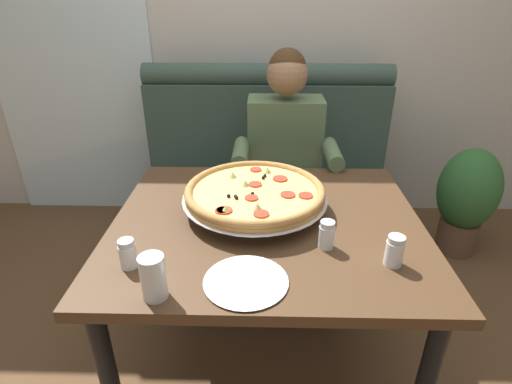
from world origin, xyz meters
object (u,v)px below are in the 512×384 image
pizza (255,192)px  drinking_glass (154,279)px  shaker_parmesan (326,236)px  plate_near_left (246,280)px  dining_table (267,240)px  booth_bench (266,190)px  diner_main (285,161)px  shaker_oregano (128,255)px  shaker_pepper_flakes (394,253)px  potted_plant (467,197)px

pizza → drinking_glass: bearing=-117.9°
shaker_parmesan → plate_near_left: (-0.26, -0.19, -0.03)m
dining_table → pizza: bearing=120.8°
dining_table → pizza: (-0.05, 0.08, 0.17)m
booth_bench → diner_main: 0.42m
pizza → plate_near_left: size_ratio=2.20×
booth_bench → dining_table: booth_bench is taller
shaker_parmesan → shaker_oregano: (-0.63, -0.12, -0.00)m
shaker_pepper_flakes → drinking_glass: 0.73m
plate_near_left → drinking_glass: bearing=-165.4°
dining_table → plate_near_left: 0.38m
dining_table → plate_near_left: (-0.06, -0.36, 0.10)m
pizza → shaker_pepper_flakes: bearing=-37.4°
dining_table → shaker_pepper_flakes: bearing=-33.1°
shaker_parmesan → plate_near_left: bearing=-144.0°
pizza → shaker_parmesan: bearing=-45.5°
shaker_parmesan → shaker_oregano: 0.64m
plate_near_left → diner_main: bearing=81.4°
diner_main → shaker_pepper_flakes: 1.00m
shaker_pepper_flakes → shaker_parmesan: bearing=155.8°
pizza → shaker_parmesan: size_ratio=5.65×
pizza → shaker_pepper_flakes: size_ratio=5.45×
dining_table → shaker_oregano: shaker_oregano is taller
dining_table → potted_plant: size_ratio=1.65×
shaker_oregano → potted_plant: bearing=36.0°
pizza → drinking_glass: (-0.27, -0.50, -0.02)m
shaker_parmesan → pizza: bearing=134.5°
diner_main → drinking_glass: bearing=-110.2°
booth_bench → potted_plant: bearing=-1.8°
plate_near_left → potted_plant: 1.86m
booth_bench → shaker_parmesan: booth_bench is taller
shaker_pepper_flakes → plate_near_left: (-0.46, -0.10, -0.03)m
shaker_parmesan → shaker_pepper_flakes: bearing=-24.2°
dining_table → shaker_parmesan: (0.20, -0.17, 0.13)m
booth_bench → drinking_glass: size_ratio=11.37×
dining_table → plate_near_left: bearing=-99.9°
shaker_oregano → plate_near_left: size_ratio=0.38×
drinking_glass → potted_plant: 2.10m
shaker_oregano → drinking_glass: (0.12, -0.13, 0.02)m
shaker_parmesan → potted_plant: (1.04, 1.09, -0.41)m
drinking_glass → shaker_oregano: bearing=130.7°
diner_main → shaker_parmesan: size_ratio=12.86×
diner_main → shaker_parmesan: diner_main is taller
plate_near_left → potted_plant: plate_near_left is taller
plate_near_left → shaker_parmesan: bearing=36.0°
dining_table → plate_near_left: plate_near_left is taller
pizza → potted_plant: bearing=33.2°
pizza → shaker_pepper_flakes: pizza is taller
dining_table → plate_near_left: size_ratio=4.54×
drinking_glass → potted_plant: size_ratio=0.19×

